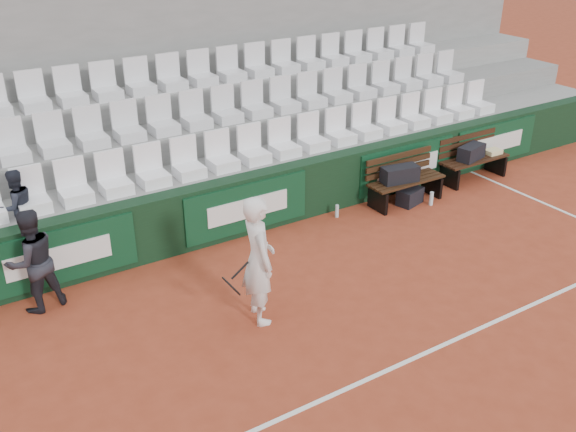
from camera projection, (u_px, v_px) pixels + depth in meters
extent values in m
plane|color=#9D3C23|center=(416.00, 358.00, 7.77)|extent=(80.00, 80.00, 0.00)
cube|color=white|center=(416.00, 357.00, 7.77)|extent=(18.00, 0.06, 0.01)
cube|color=black|center=(253.00, 202.00, 10.59)|extent=(18.00, 0.30, 1.00)
cube|color=#0C381E|center=(59.00, 257.00, 8.92)|extent=(2.20, 0.04, 0.82)
cube|color=#0C381E|center=(248.00, 208.00, 10.35)|extent=(2.20, 0.04, 0.82)
cube|color=#0C381E|center=(407.00, 166.00, 11.97)|extent=(2.20, 0.04, 0.82)
cube|color=#0C381E|center=(496.00, 143.00, 13.12)|extent=(2.20, 0.04, 0.82)
cube|color=gray|center=(235.00, 189.00, 11.06)|extent=(18.00, 0.95, 1.00)
cube|color=gray|center=(211.00, 160.00, 11.68)|extent=(18.00, 0.95, 1.45)
cube|color=gray|center=(188.00, 134.00, 12.31)|extent=(18.00, 0.95, 1.90)
cube|color=gray|center=(170.00, 62.00, 12.23)|extent=(18.00, 0.30, 4.40)
cube|color=white|center=(239.00, 148.00, 10.57)|extent=(11.90, 0.44, 0.63)
cube|color=silver|center=(212.00, 107.00, 11.09)|extent=(11.90, 0.44, 0.63)
cube|color=silver|center=(187.00, 70.00, 11.61)|extent=(11.90, 0.44, 0.63)
cube|color=#341E0F|center=(406.00, 191.00, 11.67)|extent=(1.50, 0.56, 0.45)
cube|color=#331B0F|center=(473.00, 169.00, 12.63)|extent=(1.50, 0.56, 0.45)
cube|color=black|center=(400.00, 174.00, 11.43)|extent=(0.71, 0.39, 0.29)
cube|color=black|center=(471.00, 152.00, 12.42)|extent=(0.66, 0.42, 0.28)
cube|color=beige|center=(493.00, 152.00, 12.73)|extent=(0.33, 0.24, 0.09)
cube|color=black|center=(410.00, 196.00, 11.64)|extent=(0.55, 0.42, 0.30)
cylinder|color=silver|center=(337.00, 211.00, 11.17)|extent=(0.06, 0.06, 0.23)
cylinder|color=silver|center=(431.00, 199.00, 11.61)|extent=(0.07, 0.07, 0.25)
imported|color=white|center=(258.00, 260.00, 8.14)|extent=(0.54, 0.71, 1.76)
torus|color=black|center=(231.00, 286.00, 8.06)|extent=(0.19, 0.30, 0.26)
cylinder|color=black|center=(240.00, 270.00, 8.04)|extent=(0.26, 0.03, 0.20)
imported|color=black|center=(32.00, 261.00, 8.41)|extent=(0.81, 0.69, 1.46)
imported|color=#1D212C|center=(11.00, 177.00, 8.83)|extent=(0.64, 0.56, 1.11)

